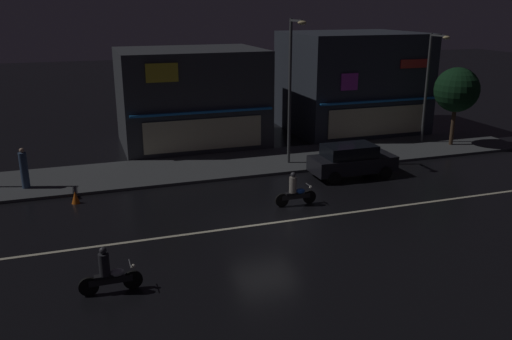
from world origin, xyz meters
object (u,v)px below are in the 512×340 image
at_px(motorcycle_following, 108,274).
at_px(traffic_cone, 75,197).
at_px(parked_car_near_kerb, 351,160).
at_px(motorcycle_opposite_lane, 295,191).
at_px(pedestrian_on_sidewalk, 24,169).
at_px(streetlamp_east, 430,79).
at_px(streetlamp_mid, 292,81).

height_order(motorcycle_following, traffic_cone, motorcycle_following).
distance_m(parked_car_near_kerb, motorcycle_opposite_lane, 5.16).
xyz_separation_m(pedestrian_on_sidewalk, traffic_cone, (2.18, -2.51, -0.76)).
height_order(parked_car_near_kerb, motorcycle_following, parked_car_near_kerb).
relative_size(streetlamp_east, motorcycle_following, 3.49).
bearing_deg(traffic_cone, streetlamp_mid, 11.48).
distance_m(streetlamp_mid, streetlamp_east, 9.77).
bearing_deg(pedestrian_on_sidewalk, traffic_cone, 56.34).
xyz_separation_m(parked_car_near_kerb, traffic_cone, (-13.35, 0.44, -0.59)).
xyz_separation_m(pedestrian_on_sidewalk, motorcycle_opposite_lane, (11.24, -5.81, -0.40)).
height_order(streetlamp_east, parked_car_near_kerb, streetlamp_east).
height_order(parked_car_near_kerb, traffic_cone, parked_car_near_kerb).
bearing_deg(streetlamp_east, motorcycle_opposite_lane, -148.64).
relative_size(streetlamp_east, pedestrian_on_sidewalk, 3.44).
xyz_separation_m(streetlamp_east, pedestrian_on_sidewalk, (-22.90, -1.30, -3.05)).
distance_m(parked_car_near_kerb, motorcycle_following, 14.74).
xyz_separation_m(parked_car_near_kerb, motorcycle_following, (-12.45, -7.88, -0.24)).
distance_m(pedestrian_on_sidewalk, motorcycle_following, 11.26).
xyz_separation_m(streetlamp_east, motorcycle_opposite_lane, (-11.67, -7.11, -3.45)).
bearing_deg(streetlamp_mid, parked_car_near_kerb, -50.03).
relative_size(streetlamp_east, parked_car_near_kerb, 1.54).
relative_size(streetlamp_mid, pedestrian_on_sidewalk, 3.93).
height_order(streetlamp_east, traffic_cone, streetlamp_east).
bearing_deg(traffic_cone, motorcycle_following, -83.85).
distance_m(pedestrian_on_sidewalk, motorcycle_opposite_lane, 12.66).
bearing_deg(streetlamp_mid, streetlamp_east, 9.18).
distance_m(streetlamp_mid, parked_car_near_kerb, 5.11).
bearing_deg(parked_car_near_kerb, traffic_cone, 178.13).
height_order(streetlamp_mid, streetlamp_east, streetlamp_mid).
relative_size(motorcycle_following, traffic_cone, 3.45).
bearing_deg(motorcycle_opposite_lane, traffic_cone, 165.29).
bearing_deg(pedestrian_on_sidewalk, motorcycle_following, 31.31).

